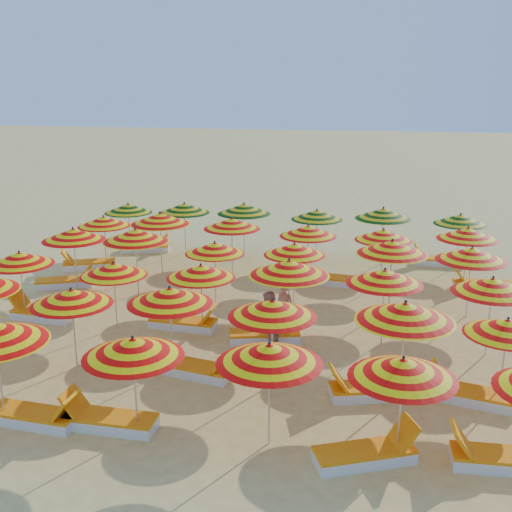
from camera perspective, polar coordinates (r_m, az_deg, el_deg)
name	(u,v)px	position (r m, az deg, el deg)	size (l,w,h in m)	color
ground	(253,319)	(17.22, -0.29, -5.58)	(120.00, 120.00, 0.00)	#F4CB6C
umbrella_2	(133,348)	(11.52, -10.88, -8.02)	(1.97, 1.97, 1.91)	silver
umbrella_3	(269,354)	(11.00, 1.20, -8.71)	(2.23, 2.23, 1.96)	silver
umbrella_4	(403,369)	(10.86, 12.93, -9.73)	(1.86, 1.86, 1.91)	silver
umbrella_7	(71,297)	(14.42, -16.09, -3.53)	(2.32, 2.32, 1.88)	silver
umbrella_8	(170,296)	(13.86, -7.68, -3.53)	(2.36, 2.36, 1.96)	silver
umbrella_9	(272,308)	(13.06, 1.46, -4.69)	(2.34, 2.34, 1.94)	silver
umbrella_10	(405,312)	(12.86, 13.12, -4.87)	(2.61, 2.61, 2.08)	silver
umbrella_11	(507,327)	(13.42, 21.45, -5.91)	(2.19, 2.19, 1.78)	silver
umbrella_12	(20,259)	(17.87, -20.27, -0.21)	(2.10, 2.10, 1.87)	silver
umbrella_13	(113,269)	(16.46, -12.56, -1.17)	(1.73, 1.73, 1.79)	silver
umbrella_14	(201,272)	(15.87, -4.92, -1.39)	(2.19, 2.19, 1.82)	silver
umbrella_15	(289,268)	(15.36, 2.96, -1.07)	(2.24, 2.24, 2.08)	silver
umbrella_16	(385,277)	(15.39, 11.38, -1.83)	(1.98, 1.98, 1.93)	silver
umbrella_17	(493,286)	(15.43, 20.28, -2.48)	(1.98, 1.98, 1.93)	silver
umbrella_18	(73,235)	(19.67, -15.93, 1.85)	(2.30, 2.30, 1.97)	silver
umbrella_19	(135,235)	(18.86, -10.67, 1.81)	(1.95, 1.95, 2.05)	silver
umbrella_20	(215,248)	(18.06, -3.68, 0.69)	(1.78, 1.78, 1.79)	silver
umbrella_21	(294,249)	(17.82, 3.44, 0.59)	(2.14, 2.14, 1.83)	silver
umbrella_22	(392,247)	(17.59, 12.01, 0.76)	(2.39, 2.39, 2.06)	silver
umbrella_23	(472,254)	(17.75, 18.63, 0.15)	(2.41, 2.41, 1.98)	silver
umbrella_24	(104,221)	(21.77, -13.39, 3.01)	(1.79, 1.79, 1.83)	silver
umbrella_25	(160,219)	(20.86, -8.53, 3.29)	(2.39, 2.39, 2.06)	silver
umbrella_26	(232,224)	(20.49, -2.16, 2.90)	(1.99, 1.99, 1.93)	silver
umbrella_27	(308,231)	(19.78, 4.65, 2.23)	(2.23, 2.23, 1.87)	silver
umbrella_28	(383,235)	(19.72, 11.26, 1.85)	(1.95, 1.95, 1.84)	silver
umbrella_29	(468,234)	(20.14, 18.31, 1.90)	(2.43, 2.43, 1.94)	silver
umbrella_30	(128,208)	(23.74, -11.29, 4.18)	(2.09, 2.09, 1.83)	silver
umbrella_31	(184,208)	(23.05, -6.39, 4.26)	(1.83, 1.83, 1.92)	silver
umbrella_32	(244,209)	(22.47, -1.08, 4.22)	(2.37, 2.37, 2.00)	silver
umbrella_33	(317,215)	(22.07, 5.44, 3.67)	(2.12, 2.12, 1.88)	silver
umbrella_34	(383,214)	(21.97, 11.25, 3.72)	(2.44, 2.44, 2.03)	silver
umbrella_35	(461,219)	(22.40, 17.72, 3.13)	(2.33, 2.33, 1.87)	silver
lounger_0	(36,416)	(12.99, -19.00, -13.31)	(1.78, 0.73, 0.69)	white
lounger_1	(108,420)	(12.49, -13.01, -14.04)	(1.75, 0.64, 0.69)	white
lounger_2	(367,454)	(11.42, 9.83, -16.93)	(1.82, 1.22, 0.69)	white
lounger_3	(501,459)	(11.87, 20.95, -16.48)	(1.75, 0.63, 0.69)	white
lounger_5	(196,369)	(14.14, -5.32, -9.95)	(1.82, 0.95, 0.69)	white
lounger_6	(370,390)	(13.42, 10.09, -11.65)	(1.82, 1.01, 0.69)	white
lounger_7	(470,395)	(13.73, 18.49, -11.61)	(1.82, 0.99, 0.69)	white
lounger_8	(42,314)	(18.05, -18.49, -4.89)	(1.78, 0.76, 0.69)	white
lounger_9	(185,323)	(16.63, -6.34, -5.91)	(1.77, 0.71, 0.69)	white
lounger_10	(266,335)	(15.78, 0.94, -7.05)	(1.82, 0.98, 0.69)	white
lounger_11	(66,282)	(20.54, -16.55, -2.21)	(1.82, 1.17, 0.69)	white
lounger_12	(88,264)	(22.24, -14.71, -0.70)	(1.82, 1.20, 0.69)	white
lounger_13	(323,279)	(20.10, 5.97, -2.01)	(1.80, 0.82, 0.69)	white
lounger_14	(481,285)	(20.55, 19.36, -2.45)	(1.77, 0.72, 0.69)	white
lounger_15	(147,247)	(23.95, -9.70, 0.78)	(1.82, 0.97, 0.69)	white
lounger_16	(438,260)	(22.80, 15.89, -0.38)	(1.74, 0.60, 0.69)	white
beachgoer_b	(268,321)	(15.12, 1.09, -5.79)	(0.70, 0.54, 1.43)	tan
beachgoer_a	(284,310)	(15.77, 2.51, -4.81)	(0.53, 0.35, 1.46)	tan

